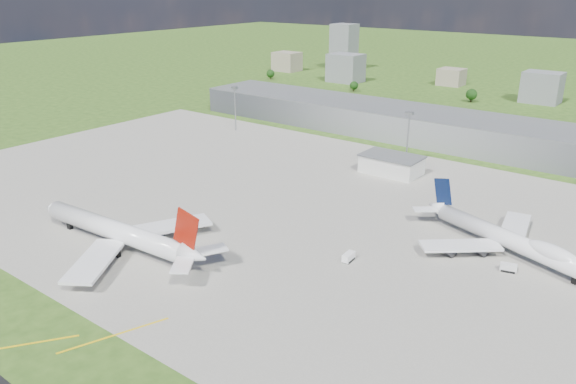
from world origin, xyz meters
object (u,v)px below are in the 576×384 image
Objects in this scene: airliner_red_twin at (121,233)px; tug_yellow at (202,224)px; van_white_near at (349,257)px; van_white_far at (508,268)px; airliner_blue_quad at (510,240)px.

tug_yellow is at bearing -108.78° from airliner_red_twin.
tug_yellow is 0.71× the size of van_white_near.
van_white_near is at bearing -165.88° from van_white_far.
van_white_near is (63.85, 37.87, -4.28)m from airliner_red_twin.
airliner_blue_quad reaches higher than van_white_near.
van_white_near reaches higher than van_white_far.
airliner_red_twin is at bearing -139.38° from tug_yellow.
tug_yellow is at bearing 94.50° from van_white_near.
airliner_red_twin is 14.17× the size of van_white_near.
van_white_far is at bearing -153.19° from airliner_red_twin.
tug_yellow is at bearing -134.62° from airliner_blue_quad.
airliner_blue_quad reaches higher than tug_yellow.
airliner_red_twin is 125.92m from airliner_blue_quad.
tug_yellow is (-94.42, -45.01, -4.05)m from airliner_blue_quad.
airliner_blue_quad is 12.95m from van_white_far.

